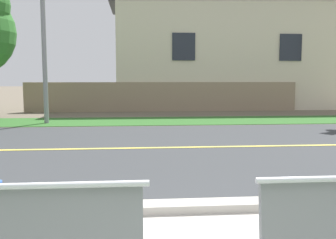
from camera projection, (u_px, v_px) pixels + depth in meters
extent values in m
plane|color=#665B4C|center=(150.00, 138.00, 10.10)|extent=(140.00, 140.00, 0.00)
cube|color=#ADA89E|center=(169.00, 207.00, 4.49)|extent=(44.00, 0.30, 0.11)
cube|color=#383A3D|center=(153.00, 148.00, 8.61)|extent=(52.00, 8.00, 0.01)
cube|color=#E0CC4C|center=(153.00, 148.00, 8.61)|extent=(48.00, 0.14, 0.01)
cube|color=#2D6026|center=(146.00, 121.00, 14.05)|extent=(48.00, 2.80, 0.02)
cylinder|color=gray|center=(44.00, 29.00, 13.01)|extent=(0.16, 0.16, 6.52)
cube|color=gray|center=(163.00, 97.00, 18.28)|extent=(13.00, 0.36, 1.40)
cube|color=beige|center=(222.00, 57.00, 21.53)|extent=(11.70, 6.40, 5.61)
cube|color=#474C56|center=(223.00, 1.00, 21.20)|extent=(12.64, 6.91, 0.60)
cube|color=#232833|center=(184.00, 47.00, 18.08)|extent=(1.10, 0.06, 1.30)
cube|color=#232833|center=(291.00, 47.00, 18.52)|extent=(1.10, 0.06, 1.30)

